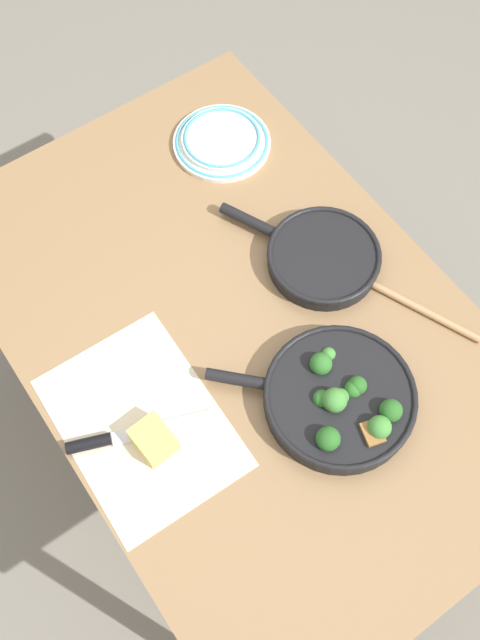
{
  "coord_description": "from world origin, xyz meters",
  "views": [
    {
      "loc": [
        -0.53,
        0.38,
        2.07
      ],
      "look_at": [
        0.0,
        0.0,
        0.78
      ],
      "focal_mm": 40.0,
      "sensor_mm": 36.0,
      "label": 1
    }
  ],
  "objects_px": {
    "wooden_spoon": "(378,287)",
    "grater_knife": "(119,437)",
    "cheese_block": "(154,440)",
    "skillet_broccoli": "(340,398)",
    "skillet_eggs": "(322,257)",
    "dinner_plate_stack": "(222,141)"
  },
  "relations": [
    {
      "from": "grater_knife",
      "to": "cheese_block",
      "type": "distance_m",
      "value": 0.07
    },
    {
      "from": "skillet_broccoli",
      "to": "grater_knife",
      "type": "bearing_deg",
      "value": 20.22
    },
    {
      "from": "skillet_broccoli",
      "to": "cheese_block",
      "type": "height_order",
      "value": "skillet_broccoli"
    },
    {
      "from": "wooden_spoon",
      "to": "cheese_block",
      "type": "height_order",
      "value": "cheese_block"
    },
    {
      "from": "skillet_eggs",
      "to": "skillet_broccoli",
      "type": "bearing_deg",
      "value": 123.54
    },
    {
      "from": "cheese_block",
      "to": "grater_knife",
      "type": "bearing_deg",
      "value": 46.61
    },
    {
      "from": "wooden_spoon",
      "to": "cheese_block",
      "type": "distance_m",
      "value": 0.56
    },
    {
      "from": "skillet_broccoli",
      "to": "grater_knife",
      "type": "height_order",
      "value": "skillet_broccoli"
    },
    {
      "from": "skillet_broccoli",
      "to": "wooden_spoon",
      "type": "relative_size",
      "value": 0.96
    },
    {
      "from": "skillet_eggs",
      "to": "wooden_spoon",
      "type": "xyz_separation_m",
      "value": [
        -0.12,
        -0.06,
        -0.01
      ]
    },
    {
      "from": "wooden_spoon",
      "to": "grater_knife",
      "type": "height_order",
      "value": "grater_knife"
    },
    {
      "from": "skillet_eggs",
      "to": "grater_knife",
      "type": "xyz_separation_m",
      "value": [
        -0.09,
        0.56,
        -0.01
      ]
    },
    {
      "from": "skillet_broccoli",
      "to": "cheese_block",
      "type": "xyz_separation_m",
      "value": [
        0.14,
        0.33,
        -0.0
      ]
    },
    {
      "from": "skillet_eggs",
      "to": "cheese_block",
      "type": "bearing_deg",
      "value": 80.78
    },
    {
      "from": "skillet_broccoli",
      "to": "grater_knife",
      "type": "xyz_separation_m",
      "value": [
        0.18,
        0.38,
        -0.02
      ]
    },
    {
      "from": "skillet_eggs",
      "to": "grater_knife",
      "type": "distance_m",
      "value": 0.56
    },
    {
      "from": "skillet_eggs",
      "to": "grater_knife",
      "type": "relative_size",
      "value": 1.31
    },
    {
      "from": "skillet_broccoli",
      "to": "skillet_eggs",
      "type": "bearing_deg",
      "value": -76.39
    },
    {
      "from": "skillet_broccoli",
      "to": "dinner_plate_stack",
      "type": "distance_m",
      "value": 0.69
    },
    {
      "from": "skillet_eggs",
      "to": "dinner_plate_stack",
      "type": "distance_m",
      "value": 0.39
    },
    {
      "from": "grater_knife",
      "to": "cheese_block",
      "type": "relative_size",
      "value": 3.27
    },
    {
      "from": "wooden_spoon",
      "to": "grater_knife",
      "type": "xyz_separation_m",
      "value": [
        0.03,
        0.61,
        0.0
      ]
    }
  ]
}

